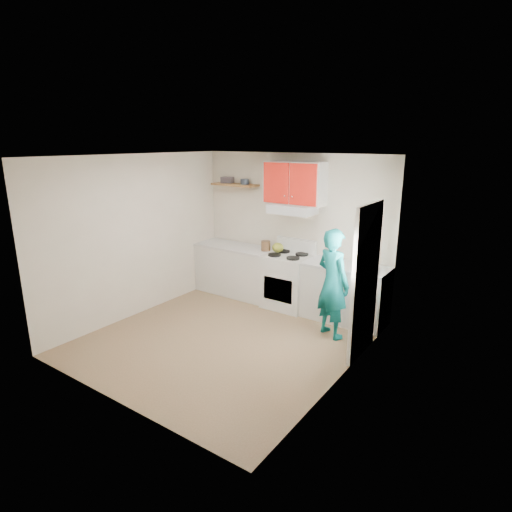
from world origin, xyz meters
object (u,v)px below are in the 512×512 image
Objects in this scene: kettle at (278,248)px; person at (333,283)px; stove at (288,281)px; tin at (245,182)px; crock at (266,246)px.

person reaches higher than kettle.
stove is 0.61m from kettle.
tin is 2.60m from person.
kettle is at bearing -7.87° from tin.
stove is 0.73m from crock.
stove is 5.87× the size of tin.
person is at bearing -20.01° from tin.
stove is 1.30m from person.
stove is at bearing -5.49° from person.
person is at bearing -28.45° from stove.
crock is (-0.49, 0.05, 0.54)m from stove.
tin is at bearing 166.36° from crock.
crock reaches higher than stove.
kettle reaches higher than stove.
person is (1.59, -0.64, -0.19)m from crock.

